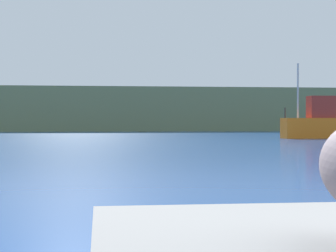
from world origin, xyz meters
name	(u,v)px	position (x,y,z in m)	size (l,w,h in m)	color
hillside_backdrop	(119,110)	(0.00, 69.85, 2.53)	(140.00, 16.17, 5.07)	#6B7A51
fishing_boat_orange	(319,123)	(12.31, 34.82, 1.01)	(5.01, 1.57, 5.04)	orange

